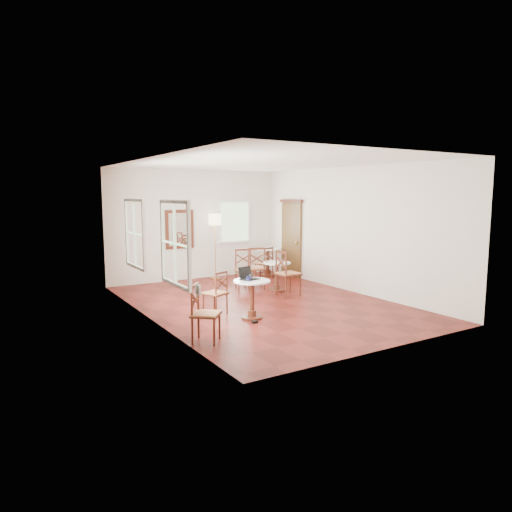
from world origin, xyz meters
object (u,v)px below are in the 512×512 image
(chair_back_b, at_px, (244,269))
(mouse, at_px, (246,279))
(chair_near_a, at_px, (216,293))
(chair_back_a, at_px, (265,263))
(laptop, at_px, (248,276))
(chair_near_b, at_px, (204,313))
(power_adapter, at_px, (255,322))
(chair_mid_a, at_px, (255,268))
(cafe_table_back, at_px, (268,259))
(water_glass, at_px, (251,277))
(cafe_table_near, at_px, (252,295))
(chair_mid_b, at_px, (287,273))
(floor_lamp, at_px, (215,224))
(navy_mug, at_px, (249,279))
(cafe_table_mid, at_px, (277,273))

(chair_back_b, xyz_separation_m, mouse, (-1.34, -2.41, 0.26))
(chair_near_a, distance_m, chair_back_a, 3.98)
(laptop, bearing_deg, chair_near_b, -160.01)
(power_adapter, bearing_deg, laptop, 75.65)
(chair_mid_a, distance_m, mouse, 2.79)
(cafe_table_back, xyz_separation_m, chair_mid_a, (-1.27, -1.38, 0.03))
(laptop, bearing_deg, mouse, -150.80)
(chair_back_b, relative_size, laptop, 2.58)
(chair_near_b, height_order, chair_back_b, chair_back_b)
(chair_back_b, bearing_deg, chair_mid_a, -7.50)
(cafe_table_back, distance_m, water_glass, 4.62)
(cafe_table_near, xyz_separation_m, chair_mid_b, (1.72, 1.28, 0.07))
(chair_back_a, height_order, chair_back_b, chair_back_b)
(cafe_table_back, bearing_deg, floor_lamp, 167.35)
(cafe_table_back, distance_m, chair_mid_b, 2.67)
(navy_mug, bearing_deg, chair_mid_a, 56.45)
(chair_back_a, height_order, navy_mug, chair_back_a)
(chair_back_b, height_order, floor_lamp, floor_lamp)
(chair_near_a, xyz_separation_m, chair_back_a, (2.88, 2.75, 0.01))
(power_adapter, bearing_deg, mouse, 83.16)
(cafe_table_near, xyz_separation_m, water_glass, (0.01, 0.04, 0.34))
(chair_mid_a, relative_size, chair_mid_b, 0.99)
(chair_mid_b, height_order, laptop, chair_mid_b)
(cafe_table_back, xyz_separation_m, chair_back_b, (-1.51, -1.26, 0.00))
(cafe_table_back, bearing_deg, power_adapter, -125.55)
(chair_back_a, distance_m, chair_back_b, 1.47)
(cafe_table_near, distance_m, mouse, 0.32)
(chair_near_b, xyz_separation_m, water_glass, (1.38, 0.85, 0.33))
(chair_near_a, height_order, floor_lamp, floor_lamp)
(chair_near_a, height_order, laptop, laptop)
(cafe_table_mid, xyz_separation_m, mouse, (-1.89, -1.78, 0.32))
(chair_back_a, bearing_deg, power_adapter, 41.85)
(chair_mid_b, relative_size, power_adapter, 9.66)
(chair_mid_b, relative_size, chair_back_a, 1.19)
(cafe_table_mid, xyz_separation_m, chair_mid_a, (-0.31, 0.51, 0.09))
(cafe_table_back, bearing_deg, cafe_table_near, -126.52)
(cafe_table_near, distance_m, cafe_table_mid, 2.58)
(laptop, bearing_deg, cafe_table_mid, 28.45)
(cafe_table_mid, bearing_deg, cafe_table_near, -134.45)
(floor_lamp, height_order, water_glass, floor_lamp)
(cafe_table_mid, distance_m, chair_back_a, 1.64)
(chair_near_b, height_order, floor_lamp, floor_lamp)
(chair_near_a, xyz_separation_m, mouse, (0.37, -0.55, 0.32))
(cafe_table_near, bearing_deg, chair_back_b, 62.99)
(chair_near_a, distance_m, chair_back_b, 2.53)
(cafe_table_back, relative_size, chair_back_b, 0.80)
(chair_near_a, relative_size, laptop, 2.25)
(cafe_table_back, xyz_separation_m, chair_near_a, (-3.22, -3.12, -0.06))
(chair_mid_a, xyz_separation_m, chair_back_a, (0.93, 1.00, -0.08))
(chair_near_b, distance_m, chair_back_b, 4.20)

